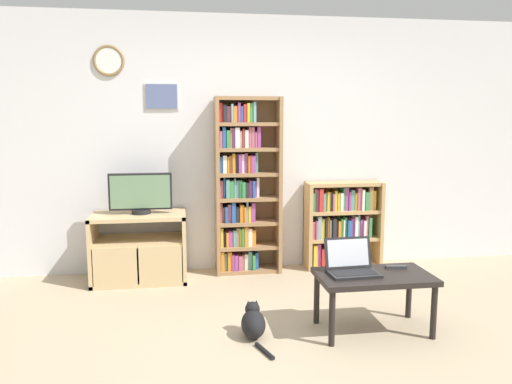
# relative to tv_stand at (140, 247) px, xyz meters

# --- Properties ---
(ground_plane) EXTENTS (18.00, 18.00, 0.00)m
(ground_plane) POSITION_rel_tv_stand_xyz_m (1.10, -1.76, -0.33)
(ground_plane) COLOR tan
(wall_back) EXTENTS (7.07, 0.09, 2.60)m
(wall_back) POSITION_rel_tv_stand_xyz_m (1.09, 0.33, 0.97)
(wall_back) COLOR silver
(wall_back) RESTS_ON ground_plane
(tv_stand) EXTENTS (0.90, 0.52, 0.66)m
(tv_stand) POSITION_rel_tv_stand_xyz_m (0.00, 0.00, 0.00)
(tv_stand) COLOR tan
(tv_stand) RESTS_ON ground_plane
(television) EXTENTS (0.60, 0.18, 0.39)m
(television) POSITION_rel_tv_stand_xyz_m (0.03, 0.02, 0.52)
(television) COLOR black
(television) RESTS_ON tv_stand
(bookshelf_tall) EXTENTS (0.66, 0.29, 1.78)m
(bookshelf_tall) POSITION_rel_tv_stand_xyz_m (1.04, 0.16, 0.55)
(bookshelf_tall) COLOR #9E754C
(bookshelf_tall) RESTS_ON ground_plane
(bookshelf_short) EXTENTS (0.80, 0.27, 0.91)m
(bookshelf_short) POSITION_rel_tv_stand_xyz_m (2.07, 0.17, 0.13)
(bookshelf_short) COLOR tan
(bookshelf_short) RESTS_ON ground_plane
(coffee_table) EXTENTS (0.84, 0.48, 0.44)m
(coffee_table) POSITION_rel_tv_stand_xyz_m (1.81, -1.45, 0.05)
(coffee_table) COLOR black
(coffee_table) RESTS_ON ground_plane
(laptop) EXTENTS (0.37, 0.29, 0.25)m
(laptop) POSITION_rel_tv_stand_xyz_m (1.65, -1.39, 0.17)
(laptop) COLOR #232326
(laptop) RESTS_ON coffee_table
(remote_near_laptop) EXTENTS (0.16, 0.06, 0.02)m
(remote_near_laptop) POSITION_rel_tv_stand_xyz_m (2.02, -1.33, 0.11)
(remote_near_laptop) COLOR #38383A
(remote_near_laptop) RESTS_ON coffee_table
(cat) EXTENTS (0.19, 0.52, 0.25)m
(cat) POSITION_rel_tv_stand_xyz_m (0.91, -1.41, -0.23)
(cat) COLOR black
(cat) RESTS_ON ground_plane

